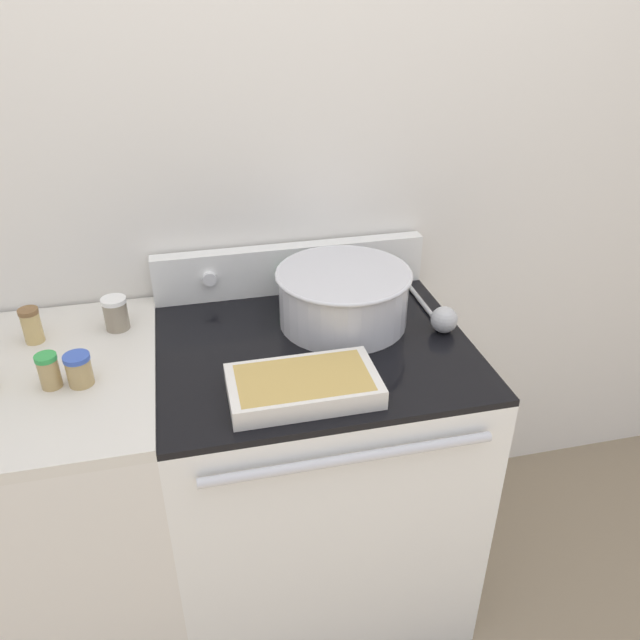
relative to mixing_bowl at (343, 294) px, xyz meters
The scene contains 11 objects.
kitchen_wall 0.40m from the mixing_bowl, 109.91° to the left, with size 8.00×0.05×2.50m.
stove_range 0.56m from the mixing_bowl, 137.26° to the right, with size 0.82×0.72×0.90m.
control_panel 0.25m from the mixing_bowl, 114.67° to the left, with size 0.82×0.07×0.15m.
side_counter 0.93m from the mixing_bowl, behind, with size 0.50×0.69×0.91m.
mixing_bowl is the anchor object (origin of this frame).
casserole_dish 0.36m from the mixing_bowl, 119.83° to the right, with size 0.35×0.20×0.05m.
ladle 0.28m from the mixing_bowl, 20.84° to the right, with size 0.07×0.31×0.07m.
spice_jar_white_cap 0.61m from the mixing_bowl, behind, with size 0.07×0.07×0.09m.
spice_jar_blue_cap 0.70m from the mixing_bowl, 166.51° to the right, with size 0.06×0.06×0.08m.
spice_jar_green_cap 0.76m from the mixing_bowl, 168.03° to the right, with size 0.05×0.05×0.09m.
spice_jar_brown_cap 0.82m from the mixing_bowl, behind, with size 0.05×0.05×0.10m.
Camera 1 is at (-0.30, -1.02, 1.78)m, focal length 35.00 mm.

